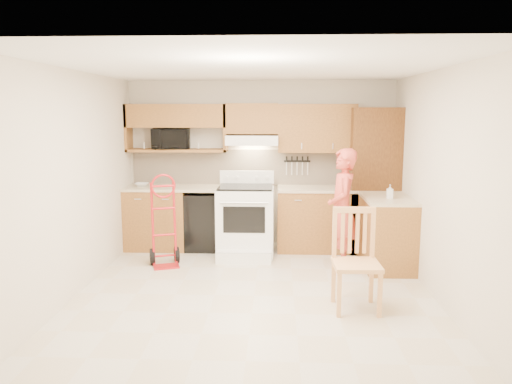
# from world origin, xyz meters

# --- Properties ---
(floor) EXTENTS (4.00, 4.50, 0.02)m
(floor) POSITION_xyz_m (0.00, 0.00, -0.01)
(floor) COLOR beige
(floor) RESTS_ON ground
(ceiling) EXTENTS (4.00, 4.50, 0.02)m
(ceiling) POSITION_xyz_m (0.00, 0.00, 2.51)
(ceiling) COLOR white
(ceiling) RESTS_ON ground
(wall_back) EXTENTS (4.00, 0.02, 2.50)m
(wall_back) POSITION_xyz_m (0.00, 2.26, 1.25)
(wall_back) COLOR beige
(wall_back) RESTS_ON ground
(wall_front) EXTENTS (4.00, 0.02, 2.50)m
(wall_front) POSITION_xyz_m (0.00, -2.26, 1.25)
(wall_front) COLOR beige
(wall_front) RESTS_ON ground
(wall_left) EXTENTS (0.02, 4.50, 2.50)m
(wall_left) POSITION_xyz_m (-2.01, 0.00, 1.25)
(wall_left) COLOR beige
(wall_left) RESTS_ON ground
(wall_right) EXTENTS (0.02, 4.50, 2.50)m
(wall_right) POSITION_xyz_m (2.01, 0.00, 1.25)
(wall_right) COLOR beige
(wall_right) RESTS_ON ground
(backsplash) EXTENTS (3.92, 0.03, 0.55)m
(backsplash) POSITION_xyz_m (0.00, 2.23, 1.20)
(backsplash) COLOR beige
(backsplash) RESTS_ON wall_back
(lower_cab_left) EXTENTS (0.90, 0.60, 0.90)m
(lower_cab_left) POSITION_xyz_m (-1.55, 1.95, 0.45)
(lower_cab_left) COLOR #A3652A
(lower_cab_left) RESTS_ON ground
(dishwasher) EXTENTS (0.60, 0.60, 0.85)m
(dishwasher) POSITION_xyz_m (-0.80, 1.95, 0.42)
(dishwasher) COLOR black
(dishwasher) RESTS_ON ground
(lower_cab_right) EXTENTS (1.14, 0.60, 0.90)m
(lower_cab_right) POSITION_xyz_m (0.83, 1.95, 0.45)
(lower_cab_right) COLOR #A3652A
(lower_cab_right) RESTS_ON ground
(countertop_left) EXTENTS (1.50, 0.63, 0.04)m
(countertop_left) POSITION_xyz_m (-1.25, 1.95, 0.92)
(countertop_left) COLOR beige
(countertop_left) RESTS_ON lower_cab_left
(countertop_right) EXTENTS (1.14, 0.63, 0.04)m
(countertop_right) POSITION_xyz_m (0.83, 1.95, 0.92)
(countertop_right) COLOR beige
(countertop_right) RESTS_ON lower_cab_right
(cab_return_right) EXTENTS (0.60, 1.00, 0.90)m
(cab_return_right) POSITION_xyz_m (1.70, 1.15, 0.45)
(cab_return_right) COLOR #A3652A
(cab_return_right) RESTS_ON ground
(countertop_return) EXTENTS (0.63, 1.00, 0.04)m
(countertop_return) POSITION_xyz_m (1.70, 1.15, 0.92)
(countertop_return) COLOR beige
(countertop_return) RESTS_ON cab_return_right
(pantry_tall) EXTENTS (0.70, 0.60, 2.10)m
(pantry_tall) POSITION_xyz_m (1.65, 1.95, 1.05)
(pantry_tall) COLOR brown
(pantry_tall) RESTS_ON ground
(upper_cab_left) EXTENTS (1.50, 0.33, 0.34)m
(upper_cab_left) POSITION_xyz_m (-1.25, 2.08, 1.98)
(upper_cab_left) COLOR #A3652A
(upper_cab_left) RESTS_ON wall_back
(upper_shelf_mw) EXTENTS (1.50, 0.33, 0.04)m
(upper_shelf_mw) POSITION_xyz_m (-1.25, 2.08, 1.47)
(upper_shelf_mw) COLOR #A3652A
(upper_shelf_mw) RESTS_ON wall_back
(upper_cab_center) EXTENTS (0.76, 0.33, 0.44)m
(upper_cab_center) POSITION_xyz_m (-0.12, 2.08, 1.94)
(upper_cab_center) COLOR #A3652A
(upper_cab_center) RESTS_ON wall_back
(upper_cab_right) EXTENTS (1.14, 0.33, 0.70)m
(upper_cab_right) POSITION_xyz_m (0.83, 2.08, 1.80)
(upper_cab_right) COLOR #A3652A
(upper_cab_right) RESTS_ON wall_back
(range_hood) EXTENTS (0.76, 0.46, 0.14)m
(range_hood) POSITION_xyz_m (-0.12, 2.02, 1.63)
(range_hood) COLOR white
(range_hood) RESTS_ON wall_back
(knife_strip) EXTENTS (0.40, 0.05, 0.29)m
(knife_strip) POSITION_xyz_m (0.55, 2.21, 1.24)
(knife_strip) COLOR black
(knife_strip) RESTS_ON backsplash
(microwave) EXTENTS (0.60, 0.44, 0.31)m
(microwave) POSITION_xyz_m (-1.34, 2.08, 1.64)
(microwave) COLOR black
(microwave) RESTS_ON upper_shelf_mw
(range) EXTENTS (0.80, 1.05, 1.18)m
(range) POSITION_xyz_m (-0.20, 1.62, 0.59)
(range) COLOR white
(range) RESTS_ON ground
(person) EXTENTS (0.38, 0.58, 1.58)m
(person) POSITION_xyz_m (1.09, 1.03, 0.79)
(person) COLOR #D24939
(person) RESTS_ON ground
(hand_truck) EXTENTS (0.55, 0.52, 1.12)m
(hand_truck) POSITION_xyz_m (-1.24, 1.06, 0.56)
(hand_truck) COLOR red
(hand_truck) RESTS_ON ground
(dining_chair) EXTENTS (0.49, 0.53, 1.05)m
(dining_chair) POSITION_xyz_m (1.07, -0.35, 0.52)
(dining_chair) COLOR #E4B173
(dining_chair) RESTS_ON ground
(soap_bottle) EXTENTS (0.09, 0.09, 0.18)m
(soap_bottle) POSITION_xyz_m (1.70, 1.06, 1.03)
(soap_bottle) COLOR white
(soap_bottle) RESTS_ON countertop_return
(bowl) EXTENTS (0.21, 0.21, 0.05)m
(bowl) POSITION_xyz_m (-1.77, 1.95, 0.96)
(bowl) COLOR white
(bowl) RESTS_ON countertop_left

